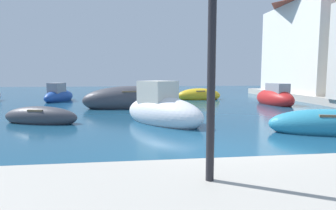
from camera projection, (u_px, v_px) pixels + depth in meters
ground at (221, 153)px, 7.49m from camera, size 80.00×80.00×0.00m
moored_boat_0 at (326, 125)px, 9.94m from camera, size 4.02×2.23×1.09m
moored_boat_2 at (131, 100)px, 17.43m from camera, size 5.86×2.51×1.70m
moored_boat_3 at (41, 117)px, 12.02m from camera, size 3.42×1.94×0.92m
moored_boat_5 at (275, 98)px, 19.26m from camera, size 1.80×3.93×1.73m
moored_boat_6 at (59, 96)px, 21.58m from camera, size 2.18×3.70×1.62m
moored_boat_7 at (199, 96)px, 22.87m from camera, size 3.44×1.31×1.16m
moored_boat_8 at (162, 111)px, 11.98m from camera, size 3.77×4.37×2.09m
waterfront_building_annex at (316, 42)px, 23.81m from camera, size 5.78×9.03×8.16m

